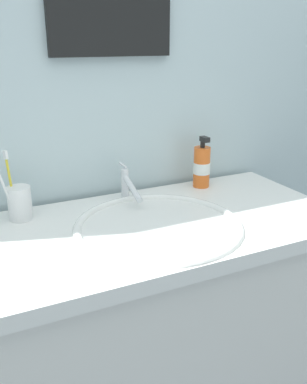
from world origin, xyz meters
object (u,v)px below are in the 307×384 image
Objects in this scene: toothbrush_yellow at (10,180)px; soap_dispenser at (202,167)px; faucet at (128,185)px; toothbrush_white at (5,188)px; toothbrush_cup at (20,203)px.

toothbrush_yellow reaches higher than soap_dispenser.
faucet is 0.28m from soap_dispenser.
toothbrush_yellow is at bearing 60.55° from toothbrush_white.
soap_dispenser reaches higher than toothbrush_cup.
faucet is 0.91× the size of soap_dispenser.
toothbrush_yellow reaches higher than toothbrush_cup.
faucet is 1.67× the size of toothbrush_cup.
toothbrush_cup is at bearing -45.09° from toothbrush_yellow.
toothbrush_cup is at bearing 26.72° from toothbrush_white.
soap_dispenser is (0.61, 0.02, 0.02)m from toothbrush_cup.
faucet is 0.33m from toothbrush_cup.
toothbrush_yellow is 0.63m from soap_dispenser.
toothbrush_cup is 0.55× the size of toothbrush_white.
faucet reaches higher than toothbrush_cup.
toothbrush_white is at bearing -119.45° from toothbrush_yellow.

